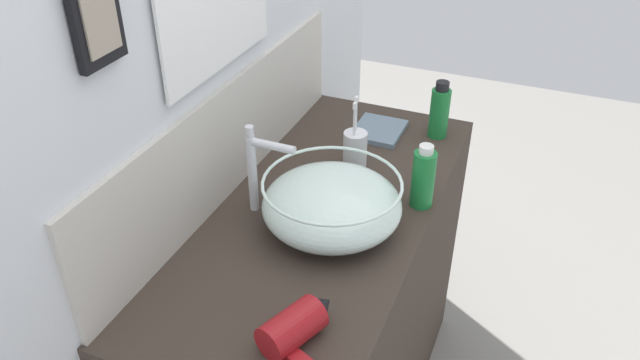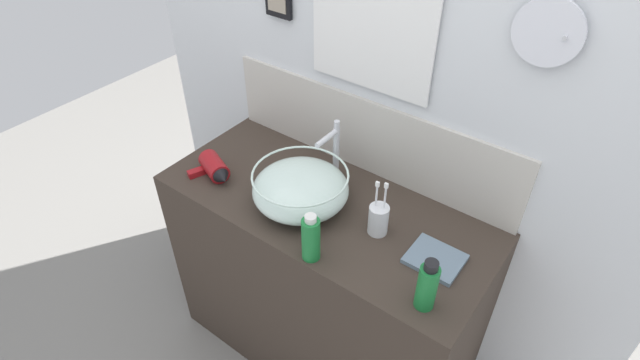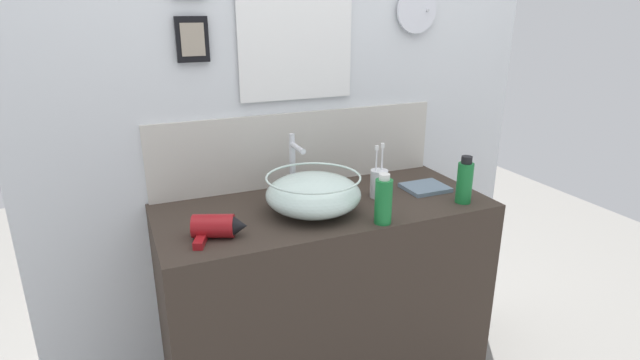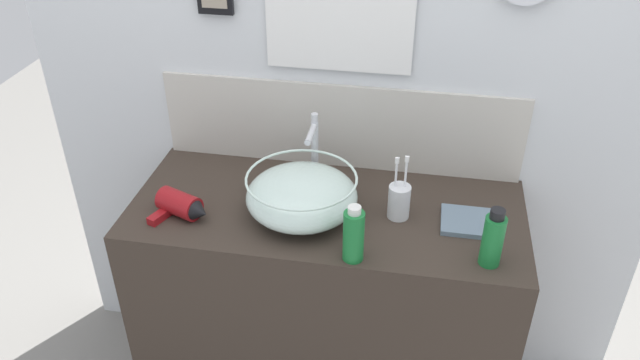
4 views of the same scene
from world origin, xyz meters
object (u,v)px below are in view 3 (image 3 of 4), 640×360
glass_bowl_sink (313,194)px  shampoo_bottle (465,181)px  faucet (294,160)px  hand_towel (425,188)px  lotion_bottle (383,200)px  hair_drier (218,227)px  toothbrush_cup (379,183)px

glass_bowl_sink → shampoo_bottle: size_ratio=1.88×
glass_bowl_sink → faucet: 0.21m
hand_towel → glass_bowl_sink: bearing=-175.2°
lotion_bottle → hair_drier: bearing=168.9°
hair_drier → toothbrush_cup: bearing=10.2°
lotion_bottle → toothbrush_cup: bearing=63.8°
faucet → shampoo_bottle: bearing=-30.5°
faucet → lotion_bottle: (0.18, -0.37, -0.06)m
hair_drier → toothbrush_cup: (0.65, 0.12, 0.02)m
toothbrush_cup → hand_towel: bearing=-0.6°
toothbrush_cup → hand_towel: 0.22m
hand_towel → faucet: bearing=163.0°
glass_bowl_sink → lotion_bottle: lotion_bottle is taller
lotion_bottle → faucet: bearing=115.9°
glass_bowl_sink → toothbrush_cup: toothbrush_cup is taller
glass_bowl_sink → hand_towel: size_ratio=2.02×
toothbrush_cup → shampoo_bottle: (0.26, -0.17, 0.03)m
lotion_bottle → glass_bowl_sink: bearing=135.7°
hair_drier → hand_towel: 0.87m
hair_drier → shampoo_bottle: 0.91m
glass_bowl_sink → hand_towel: (0.50, 0.04, -0.06)m
faucet → hand_towel: 0.54m
glass_bowl_sink → faucet: bearing=90.0°
lotion_bottle → hand_towel: lotion_bottle is taller
toothbrush_cup → faucet: bearing=152.4°
toothbrush_cup → hand_towel: size_ratio=1.26×
glass_bowl_sink → lotion_bottle: 0.25m
faucet → hair_drier: size_ratio=1.25×
toothbrush_cup → lotion_bottle: 0.25m
glass_bowl_sink → shampoo_bottle: 0.57m
shampoo_bottle → hand_towel: size_ratio=1.08×
hair_drier → shampoo_bottle: bearing=-3.7°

